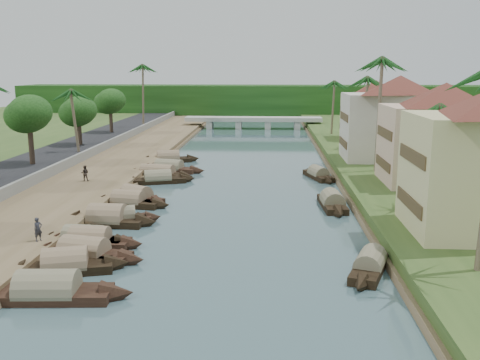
# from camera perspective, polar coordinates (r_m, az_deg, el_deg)

# --- Properties ---
(ground) EXTENTS (220.00, 220.00, 0.00)m
(ground) POSITION_cam_1_polar(r_m,az_deg,el_deg) (40.26, -1.70, -5.83)
(ground) COLOR #3E595E
(ground) RESTS_ON ground
(left_bank) EXTENTS (10.00, 180.00, 0.80)m
(left_bank) POSITION_cam_1_polar(r_m,az_deg,el_deg) (62.46, -14.91, 0.52)
(left_bank) COLOR brown
(left_bank) RESTS_ON ground
(right_bank) EXTENTS (16.00, 180.00, 1.20)m
(right_bank) POSITION_cam_1_polar(r_m,az_deg,el_deg) (61.42, 17.90, 0.35)
(right_bank) COLOR #2F4B1E
(right_bank) RESTS_ON ground
(road) EXTENTS (8.00, 180.00, 1.40)m
(road) POSITION_cam_1_polar(r_m,az_deg,el_deg) (65.53, -22.01, 0.84)
(road) COLOR black
(road) RESTS_ON ground
(retaining_wall) EXTENTS (0.40, 180.00, 1.10)m
(retaining_wall) POSITION_cam_1_polar(r_m,az_deg,el_deg) (63.71, -18.55, 1.39)
(retaining_wall) COLOR slate
(retaining_wall) RESTS_ON left_bank
(treeline) EXTENTS (120.00, 14.00, 8.00)m
(treeline) POSITION_cam_1_polar(r_m,az_deg,el_deg) (138.51, 1.79, 8.41)
(treeline) COLOR #13350E
(treeline) RESTS_ON ground
(bridge) EXTENTS (28.00, 4.00, 2.40)m
(bridge) POSITION_cam_1_polar(r_m,az_deg,el_deg) (110.77, 1.43, 6.38)
(bridge) COLOR #A9AA9F
(bridge) RESTS_ON ground
(building_mid) EXTENTS (14.11, 14.11, 9.70)m
(building_mid) POSITION_cam_1_polar(r_m,az_deg,el_deg) (55.17, 20.82, 4.73)
(building_mid) COLOR #C7A68C
(building_mid) RESTS_ON right_bank
(building_far) EXTENTS (15.59, 15.59, 10.20)m
(building_far) POSITION_cam_1_polar(r_m,az_deg,el_deg) (68.31, 16.52, 6.45)
(building_far) COLOR beige
(building_far) RESTS_ON right_bank
(building_distant) EXTENTS (12.62, 12.62, 9.20)m
(building_distant) POSITION_cam_1_polar(r_m,az_deg,el_deg) (88.06, 14.18, 7.34)
(building_distant) COLOR #C7BD85
(building_distant) RESTS_ON right_bank
(sampan_0) EXTENTS (9.56, 2.54, 2.45)m
(sampan_0) POSITION_cam_1_polar(r_m,az_deg,el_deg) (31.09, -19.82, -11.18)
(sampan_0) COLOR black
(sampan_0) RESTS_ON ground
(sampan_1) EXTENTS (8.01, 3.81, 2.31)m
(sampan_1) POSITION_cam_1_polar(r_m,az_deg,el_deg) (34.58, -18.11, -8.71)
(sampan_1) COLOR black
(sampan_1) RESTS_ON ground
(sampan_2) EXTENTS (8.82, 3.43, 2.27)m
(sampan_2) POSITION_cam_1_polar(r_m,az_deg,el_deg) (36.46, -16.29, -7.53)
(sampan_2) COLOR black
(sampan_2) RESTS_ON ground
(sampan_3) EXTENTS (7.92, 2.13, 2.12)m
(sampan_3) POSITION_cam_1_polar(r_m,az_deg,el_deg) (39.24, -16.32, -6.16)
(sampan_3) COLOR black
(sampan_3) RESTS_ON ground
(sampan_4) EXTENTS (7.76, 2.11, 2.19)m
(sampan_4) POSITION_cam_1_polar(r_m,az_deg,el_deg) (38.80, -15.69, -6.32)
(sampan_4) COLOR black
(sampan_4) RESTS_ON ground
(sampan_5) EXTENTS (8.31, 2.60, 2.57)m
(sampan_5) POSITION_cam_1_polar(r_m,az_deg,el_deg) (43.86, -13.95, -4.12)
(sampan_5) COLOR black
(sampan_5) RESTS_ON ground
(sampan_6) EXTENTS (6.67, 3.37, 1.99)m
(sampan_6) POSITION_cam_1_polar(r_m,az_deg,el_deg) (44.03, -12.55, -4.01)
(sampan_6) COLOR black
(sampan_6) RESTS_ON ground
(sampan_7) EXTENTS (8.28, 3.15, 2.16)m
(sampan_7) POSITION_cam_1_polar(r_m,az_deg,el_deg) (49.25, -11.82, -2.29)
(sampan_7) COLOR black
(sampan_7) RESTS_ON ground
(sampan_8) EXTENTS (7.53, 5.56, 2.37)m
(sampan_8) POSITION_cam_1_polar(r_m,az_deg,el_deg) (50.57, -11.02, -1.88)
(sampan_8) COLOR black
(sampan_8) RESTS_ON ground
(sampan_9) EXTENTS (8.47, 4.07, 2.13)m
(sampan_9) POSITION_cam_1_polar(r_m,az_deg,el_deg) (58.54, -8.76, 0.06)
(sampan_9) COLOR black
(sampan_9) RESTS_ON ground
(sampan_10) EXTENTS (7.29, 2.97, 2.00)m
(sampan_10) POSITION_cam_1_polar(r_m,az_deg,el_deg) (62.43, -9.38, 0.77)
(sampan_10) COLOR black
(sampan_10) RESTS_ON ground
(sampan_11) EXTENTS (7.93, 3.54, 2.23)m
(sampan_11) POSITION_cam_1_polar(r_m,az_deg,el_deg) (61.42, -8.31, 0.63)
(sampan_11) COLOR black
(sampan_11) RESTS_ON ground
(sampan_12) EXTENTS (9.48, 3.87, 2.22)m
(sampan_12) POSITION_cam_1_polar(r_m,az_deg,el_deg) (64.91, -7.56, 1.25)
(sampan_12) COLOR black
(sampan_12) RESTS_ON ground
(sampan_13) EXTENTS (8.69, 3.99, 2.32)m
(sampan_13) POSITION_cam_1_polar(r_m,az_deg,el_deg) (71.68, -7.67, 2.25)
(sampan_13) COLOR black
(sampan_13) RESTS_ON ground
(sampan_14) EXTENTS (4.10, 7.99, 1.97)m
(sampan_14) POSITION_cam_1_polar(r_m,az_deg,el_deg) (34.04, 13.72, -8.80)
(sampan_14) COLOR black
(sampan_14) RESTS_ON ground
(sampan_15) EXTENTS (2.25, 8.34, 2.21)m
(sampan_15) POSITION_cam_1_polar(r_m,az_deg,el_deg) (48.58, 9.82, -2.40)
(sampan_15) COLOR black
(sampan_15) RESTS_ON ground
(sampan_16) EXTENTS (3.75, 7.91, 1.95)m
(sampan_16) POSITION_cam_1_polar(r_m,az_deg,el_deg) (61.07, 8.35, 0.55)
(sampan_16) COLOR black
(sampan_16) RESTS_ON ground
(canoe_1) EXTENTS (4.23, 1.88, 0.68)m
(canoe_1) POSITION_cam_1_polar(r_m,az_deg,el_deg) (43.24, -15.43, -4.87)
(canoe_1) COLOR black
(canoe_1) RESTS_ON ground
(canoe_2) EXTENTS (5.47, 0.83, 0.80)m
(canoe_2) POSITION_cam_1_polar(r_m,az_deg,el_deg) (58.57, -8.64, -0.25)
(canoe_2) COLOR black
(canoe_2) RESTS_ON ground
(palm_1) EXTENTS (3.20, 3.20, 9.60)m
(palm_1) POSITION_cam_1_polar(r_m,az_deg,el_deg) (44.21, 20.00, 7.06)
(palm_1) COLOR brown
(palm_1) RESTS_ON ground
(palm_2) EXTENTS (3.20, 3.20, 13.51)m
(palm_2) POSITION_cam_1_polar(r_m,az_deg,el_deg) (59.42, 14.84, 12.05)
(palm_2) COLOR brown
(palm_2) RESTS_ON ground
(palm_3) EXTENTS (3.20, 3.20, 11.26)m
(palm_3) POSITION_cam_1_polar(r_m,az_deg,el_deg) (76.05, 12.97, 10.38)
(palm_3) COLOR brown
(palm_3) RESTS_ON ground
(palm_6) EXTENTS (3.20, 3.20, 9.52)m
(palm_6) POSITION_cam_1_polar(r_m,az_deg,el_deg) (73.28, -17.27, 8.94)
(palm_6) COLOR brown
(palm_6) RESTS_ON ground
(palm_7) EXTENTS (3.20, 3.20, 10.30)m
(palm_7) POSITION_cam_1_polar(r_m,az_deg,el_deg) (92.58, 9.93, 10.12)
(palm_7) COLOR brown
(palm_7) RESTS_ON ground
(palm_8) EXTENTS (3.20, 3.20, 12.89)m
(palm_8) POSITION_cam_1_polar(r_m,az_deg,el_deg) (102.85, -10.46, 11.76)
(palm_8) COLOR brown
(palm_8) RESTS_ON ground
(tree_3) EXTENTS (4.82, 4.82, 7.71)m
(tree_3) POSITION_cam_1_polar(r_m,az_deg,el_deg) (65.58, -21.61, 6.47)
(tree_3) COLOR #4A382A
(tree_3) RESTS_ON ground
(tree_4) EXTENTS (4.82, 4.82, 6.73)m
(tree_4) POSITION_cam_1_polar(r_m,az_deg,el_deg) (80.31, -16.86, 6.94)
(tree_4) COLOR #4A382A
(tree_4) RESTS_ON ground
(tree_5) EXTENTS (4.79, 4.79, 7.24)m
(tree_5) POSITION_cam_1_polar(r_m,az_deg,el_deg) (95.07, -13.69, 8.09)
(tree_5) COLOR #4A382A
(tree_5) RESTS_ON ground
(tree_6) EXTENTS (4.01, 4.01, 6.77)m
(tree_6) POSITION_cam_1_polar(r_m,az_deg,el_deg) (71.01, 20.21, 6.25)
(tree_6) COLOR #4A382A
(tree_6) RESTS_ON ground
(person_near) EXTENTS (0.66, 0.71, 1.63)m
(person_near) POSITION_cam_1_polar(r_m,az_deg,el_deg) (38.49, -20.74, -4.94)
(person_near) COLOR #2B2C33
(person_near) RESTS_ON left_bank
(person_far) EXTENTS (0.86, 0.71, 1.63)m
(person_far) POSITION_cam_1_polar(r_m,az_deg,el_deg) (57.34, -16.21, 0.70)
(person_far) COLOR #2E2520
(person_far) RESTS_ON left_bank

